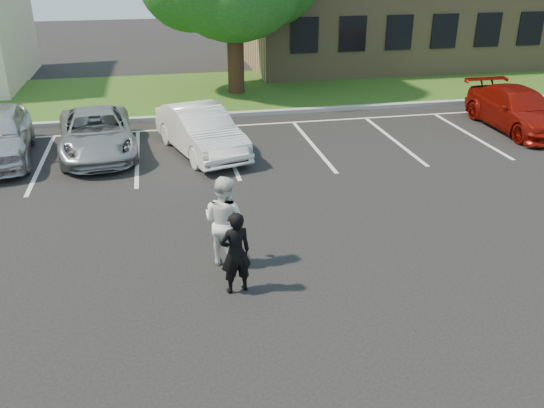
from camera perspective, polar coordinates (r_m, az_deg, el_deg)
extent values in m
plane|color=black|center=(11.18, 1.04, -7.93)|extent=(90.00, 90.00, 0.00)
cube|color=gray|center=(22.12, -5.81, 8.74)|extent=(40.00, 0.30, 0.15)
cube|color=#204A1A|center=(25.99, -6.80, 10.96)|extent=(44.00, 8.00, 0.08)
cube|color=silver|center=(18.55, -21.86, 3.78)|extent=(0.12, 5.20, 0.01)
cube|color=silver|center=(18.23, -13.20, 4.57)|extent=(0.12, 5.20, 0.01)
cube|color=silver|center=(18.34, -4.42, 5.27)|extent=(0.12, 5.20, 0.01)
cube|color=silver|center=(18.87, 4.07, 5.83)|extent=(0.12, 5.20, 0.01)
cube|color=silver|center=(19.78, 11.96, 6.24)|extent=(0.12, 5.20, 0.01)
cube|color=silver|center=(21.03, 19.05, 6.50)|extent=(0.12, 5.20, 0.01)
cube|color=silver|center=(22.56, 25.26, 6.65)|extent=(0.12, 5.20, 0.01)
cube|color=silver|center=(21.08, -1.59, 7.88)|extent=(34.00, 0.12, 0.01)
cube|color=black|center=(27.35, 3.25, 16.35)|extent=(1.30, 0.06, 1.60)
cube|color=black|center=(28.01, 8.00, 16.35)|extent=(1.30, 0.06, 1.60)
cube|color=black|center=(28.85, 12.50, 16.26)|extent=(1.30, 0.06, 1.60)
cube|color=black|center=(29.84, 16.71, 16.08)|extent=(1.30, 0.06, 1.60)
cube|color=black|center=(30.97, 20.63, 15.85)|extent=(1.30, 0.06, 1.60)
cube|color=black|center=(32.23, 24.25, 15.57)|extent=(1.30, 0.06, 1.60)
cylinder|color=black|center=(25.39, -3.62, 14.35)|extent=(0.70, 0.70, 3.20)
imported|color=black|center=(10.58, -3.63, -4.85)|extent=(0.66, 0.51, 1.63)
imported|color=silver|center=(11.50, -4.76, -1.67)|extent=(1.16, 1.15, 1.89)
imported|color=#9C9EA3|center=(18.68, -17.00, 6.74)|extent=(2.68, 4.97, 1.33)
imported|color=white|center=(18.03, -7.06, 7.23)|extent=(2.73, 4.66, 1.45)
imported|color=maroon|center=(22.12, 23.21, 8.59)|extent=(1.99, 4.86, 1.41)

